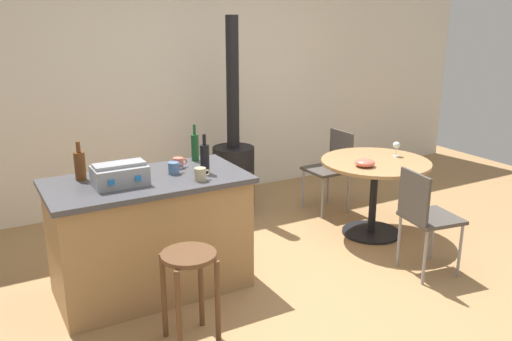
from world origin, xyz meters
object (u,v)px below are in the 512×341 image
object	(u,v)px
folding_chair_near	(425,214)
cup_1	(138,166)
wooden_stool	(189,276)
bottle_1	(80,165)
dining_table	(375,178)
serving_bowl	(365,163)
bottle_2	(195,147)
wood_stove	(234,165)
cup_2	(179,163)
kitchen_island	(150,235)
bottle_0	(205,158)
toolbox	(120,175)
wine_glass	(396,145)
folding_chair_far	(332,164)
cup_0	(201,174)
cup_3	(174,168)

from	to	relation	value
folding_chair_near	cup_1	bearing A→B (deg)	153.35
wooden_stool	bottle_1	world-z (taller)	bottle_1
dining_table	bottle_1	distance (m)	2.67
serving_bowl	wooden_stool	bearing A→B (deg)	-161.05
folding_chair_near	bottle_2	size ratio (longest dim) A/B	2.91
folding_chair_near	wood_stove	bearing A→B (deg)	108.18
wooden_stool	bottle_1	distance (m)	1.21
bottle_2	serving_bowl	size ratio (longest dim) A/B	1.67
bottle_2	cup_1	bearing A→B (deg)	-169.28
cup_2	serving_bowl	world-z (taller)	cup_2
kitchen_island	wood_stove	world-z (taller)	wood_stove
wood_stove	cup_2	bearing A→B (deg)	-133.65
dining_table	bottle_1	size ratio (longest dim) A/B	3.57
bottle_0	bottle_1	distance (m)	0.90
wood_stove	bottle_1	xyz separation A→B (m)	(-1.75, -1.01, 0.50)
dining_table	toolbox	bearing A→B (deg)	-178.78
bottle_1	wine_glass	world-z (taller)	bottle_1
cup_2	cup_1	bearing A→B (deg)	173.64
dining_table	wood_stove	xyz separation A→B (m)	(-0.87, 1.22, -0.06)
dining_table	wooden_stool	bearing A→B (deg)	-160.41
wood_stove	kitchen_island	bearing A→B (deg)	-137.46
folding_chair_far	bottle_1	size ratio (longest dim) A/B	3.02
cup_1	wine_glass	distance (m)	2.49
bottle_0	bottle_2	xyz separation A→B (m)	(0.07, 0.36, 0.00)
cup_2	folding_chair_near	bearing A→B (deg)	-29.87
folding_chair_near	bottle_0	bearing A→B (deg)	154.64
wood_stove	folding_chair_near	bearing A→B (deg)	-71.82
bottle_1	wine_glass	size ratio (longest dim) A/B	1.98
cup_0	cup_1	distance (m)	0.54
cup_0	cup_1	xyz separation A→B (m)	(-0.33, 0.42, 0.01)
folding_chair_far	cup_3	xyz separation A→B (m)	(-2.03, -0.72, 0.44)
folding_chair_near	cup_1	distance (m)	2.29
bottle_2	cup_0	size ratio (longest dim) A/B	2.49
bottle_1	bottle_2	distance (m)	0.93
folding_chair_near	bottle_1	bearing A→B (deg)	156.88
folding_chair_near	cup_0	xyz separation A→B (m)	(-1.68, 0.59, 0.42)
wooden_stool	serving_bowl	size ratio (longest dim) A/B	3.48
wooden_stool	bottle_2	bearing A→B (deg)	64.41
wood_stove	cup_3	size ratio (longest dim) A/B	17.27
kitchen_island	wood_stove	distance (m)	1.81
folding_chair_far	cup_1	size ratio (longest dim) A/B	7.77
toolbox	cup_1	world-z (taller)	toolbox
folding_chair_near	wood_stove	distance (m)	2.15
toolbox	bottle_1	size ratio (longest dim) A/B	1.30
folding_chair_far	wood_stove	world-z (taller)	wood_stove
dining_table	wine_glass	size ratio (longest dim) A/B	7.07
serving_bowl	bottle_0	bearing A→B (deg)	179.12
bottle_0	dining_table	bearing A→B (deg)	2.60
folding_chair_near	bottle_0	xyz separation A→B (m)	(-1.57, 0.74, 0.49)
folding_chair_far	cup_1	world-z (taller)	cup_1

